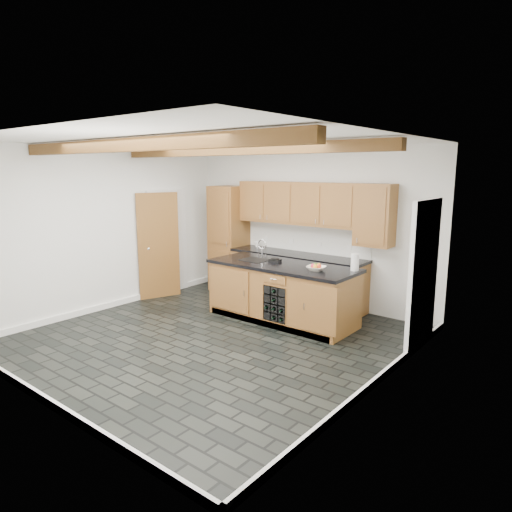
% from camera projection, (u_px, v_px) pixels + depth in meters
% --- Properties ---
extents(ground, '(5.00, 5.00, 0.00)m').
position_uv_depth(ground, '(213.00, 338.00, 6.65)').
color(ground, black).
rests_on(ground, ground).
extents(room_shell, '(5.01, 5.00, 5.00)m').
position_uv_depth(room_shell, '(232.00, 230.00, 6.83)').
color(room_shell, white).
rests_on(room_shell, ground).
extents(back_cabinetry, '(3.65, 0.62, 2.20)m').
position_uv_depth(back_cabinetry, '(282.00, 249.00, 8.41)').
color(back_cabinetry, brown).
rests_on(back_cabinetry, ground).
extents(island, '(2.48, 0.96, 0.93)m').
position_uv_depth(island, '(282.00, 293.00, 7.36)').
color(island, brown).
rests_on(island, ground).
extents(faucet, '(0.45, 0.40, 0.34)m').
position_uv_depth(faucet, '(257.00, 258.00, 7.65)').
color(faucet, black).
rests_on(faucet, island).
extents(kitchen_scale, '(0.20, 0.13, 0.06)m').
position_uv_depth(kitchen_scale, '(275.00, 260.00, 7.48)').
color(kitchen_scale, black).
rests_on(kitchen_scale, island).
extents(fruit_bowl, '(0.32, 0.32, 0.07)m').
position_uv_depth(fruit_bowl, '(316.00, 268.00, 6.81)').
color(fruit_bowl, silver).
rests_on(fruit_bowl, island).
extents(fruit_cluster, '(0.16, 0.17, 0.07)m').
position_uv_depth(fruit_cluster, '(316.00, 266.00, 6.81)').
color(fruit_cluster, red).
rests_on(fruit_cluster, fruit_bowl).
extents(paper_towel, '(0.12, 0.12, 0.25)m').
position_uv_depth(paper_towel, '(355.00, 262.00, 6.80)').
color(paper_towel, white).
rests_on(paper_towel, island).
extents(mug, '(0.12, 0.12, 0.10)m').
position_uv_depth(mug, '(257.00, 244.00, 8.88)').
color(mug, white).
rests_on(mug, back_cabinetry).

